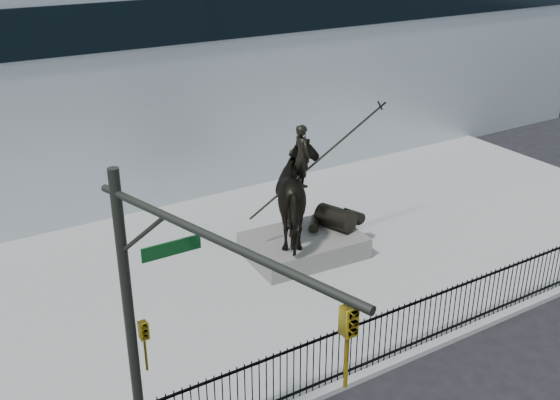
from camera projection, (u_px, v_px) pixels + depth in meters
ground at (429, 388)px, 15.70m from camera, size 120.00×120.00×0.00m
plaza at (278, 263)px, 21.13m from camera, size 30.00×12.00×0.15m
building at (127, 57)px, 29.48m from camera, size 44.00×14.00×9.00m
picket_fence at (398, 331)px, 16.31m from camera, size 22.10×0.10×1.50m
statue_plinth at (304, 245)px, 21.39m from camera, size 3.81×2.74×0.69m
equestrian_statue at (306, 195)px, 20.70m from camera, size 4.68×3.04×3.97m
traffic_signal_left at (164, 356)px, 10.36m from camera, size 1.52×4.84×7.00m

